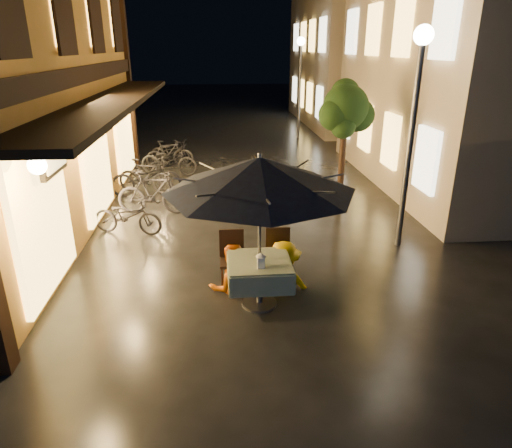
{
  "coord_description": "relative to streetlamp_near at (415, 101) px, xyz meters",
  "views": [
    {
      "loc": [
        -0.72,
        -6.4,
        3.87
      ],
      "look_at": [
        -0.11,
        0.52,
        1.15
      ],
      "focal_mm": 32.0,
      "sensor_mm": 36.0,
      "label": 1
    }
  ],
  "objects": [
    {
      "name": "streetlamp_far",
      "position": [
        0.0,
        12.0,
        0.0
      ],
      "size": [
        0.36,
        0.36,
        4.23
      ],
      "color": "#59595E",
      "rests_on": "ground"
    },
    {
      "name": "patio_umbrella",
      "position": [
        -3.11,
        -2.08,
        -0.77
      ],
      "size": [
        2.86,
        2.86,
        2.46
      ],
      "color": "#59595E",
      "rests_on": "ground"
    },
    {
      "name": "cafe_table",
      "position": [
        -3.11,
        -2.08,
        -2.33
      ],
      "size": [
        0.99,
        0.99,
        0.78
      ],
      "color": "#59595E",
      "rests_on": "ground"
    },
    {
      "name": "bicycle_4",
      "position": [
        -5.22,
        5.99,
        -2.43
      ],
      "size": [
        1.96,
        1.13,
        0.97
      ],
      "primitive_type": "imported",
      "rotation": [
        0.0,
        0.0,
        1.3
      ],
      "color": "black",
      "rests_on": "ground"
    },
    {
      "name": "street_tree",
      "position": [
        -0.59,
        2.51,
        -0.5
      ],
      "size": [
        1.43,
        1.2,
        3.15
      ],
      "color": "black",
      "rests_on": "ground"
    },
    {
      "name": "person_orange",
      "position": [
        -3.53,
        -1.52,
        -2.13
      ],
      "size": [
        0.88,
        0.75,
        1.58
      ],
      "primitive_type": "imported",
      "rotation": [
        0.0,
        0.0,
        3.35
      ],
      "color": "#D35B08",
      "rests_on": "ground"
    },
    {
      "name": "bicycle_2",
      "position": [
        -5.66,
        3.93,
        -2.42
      ],
      "size": [
        1.98,
        0.99,
        1.0
      ],
      "primitive_type": "imported",
      "rotation": [
        0.0,
        0.0,
        1.75
      ],
      "color": "black",
      "rests_on": "ground"
    },
    {
      "name": "table_lantern",
      "position": [
        -3.11,
        -2.33,
        -2.0
      ],
      "size": [
        0.16,
        0.16,
        0.25
      ],
      "color": "white",
      "rests_on": "cafe_table"
    },
    {
      "name": "streetlamp_near",
      "position": [
        0.0,
        0.0,
        0.0
      ],
      "size": [
        0.36,
        0.36,
        4.23
      ],
      "color": "#59595E",
      "rests_on": "ground"
    },
    {
      "name": "bicycle_3",
      "position": [
        -5.7,
        4.1,
        -2.43
      ],
      "size": [
        1.69,
        0.96,
        0.98
      ],
      "primitive_type": "imported",
      "rotation": [
        0.0,
        0.0,
        1.24
      ],
      "color": "#212129",
      "rests_on": "ground"
    },
    {
      "name": "cafe_chair_left",
      "position": [
        -3.51,
        -1.35,
        -2.38
      ],
      "size": [
        0.42,
        0.42,
        0.97
      ],
      "color": "black",
      "rests_on": "ground"
    },
    {
      "name": "person_yellow",
      "position": [
        -2.65,
        -1.55,
        -2.11
      ],
      "size": [
        1.07,
        0.65,
        1.62
      ],
      "primitive_type": "imported",
      "rotation": [
        0.0,
        0.0,
        3.1
      ],
      "color": "#FFC300",
      "rests_on": "ground"
    },
    {
      "name": "bicycle_5",
      "position": [
        -5.35,
        7.12,
        -2.46
      ],
      "size": [
        1.57,
        0.84,
        0.91
      ],
      "primitive_type": "imported",
      "rotation": [
        0.0,
        0.0,
        1.86
      ],
      "color": "black",
      "rests_on": "ground"
    },
    {
      "name": "cafe_chair_right",
      "position": [
        -2.71,
        -1.35,
        -2.38
      ],
      "size": [
        0.42,
        0.42,
        0.97
      ],
      "color": "black",
      "rests_on": "ground"
    },
    {
      "name": "east_building_far",
      "position": [
        4.49,
        16.0,
        0.74
      ],
      "size": [
        7.3,
        10.3,
        7.3
      ],
      "color": "#BFAA93",
      "rests_on": "ground"
    },
    {
      "name": "ground",
      "position": [
        -3.0,
        -2.0,
        -2.92
      ],
      "size": [
        90.0,
        90.0,
        0.0
      ],
      "primitive_type": "plane",
      "color": "black",
      "rests_on": "ground"
    },
    {
      "name": "east_building_near",
      "position": [
        4.49,
        4.5,
        0.49
      ],
      "size": [
        7.3,
        9.3,
        6.8
      ],
      "color": "#BFAA93",
      "rests_on": "ground"
    },
    {
      "name": "bicycle_0",
      "position": [
        -5.69,
        1.13,
        -2.51
      ],
      "size": [
        1.64,
        0.93,
        0.82
      ],
      "primitive_type": "imported",
      "rotation": [
        0.0,
        0.0,
        1.31
      ],
      "color": "black",
      "rests_on": "ground"
    },
    {
      "name": "bicycle_6",
      "position": [
        -5.24,
        7.42,
        -2.48
      ],
      "size": [
        1.74,
        1.19,
        0.87
      ],
      "primitive_type": "imported",
      "rotation": [
        0.0,
        0.0,
        1.15
      ],
      "color": "black",
      "rests_on": "ground"
    },
    {
      "name": "bicycle_1",
      "position": [
        -5.27,
        2.38,
        -2.38
      ],
      "size": [
        1.82,
        0.69,
        1.07
      ],
      "primitive_type": "imported",
      "rotation": [
        0.0,
        0.0,
        1.46
      ],
      "color": "#212128",
      "rests_on": "ground"
    }
  ]
}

